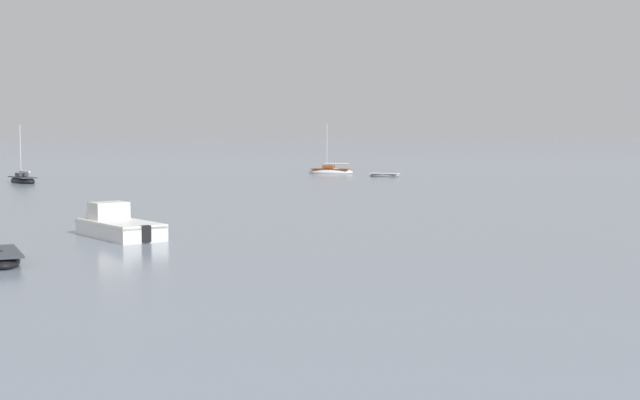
{
  "coord_description": "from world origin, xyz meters",
  "views": [
    {
      "loc": [
        -22.27,
        -0.51,
        4.18
      ],
      "look_at": [
        1.08,
        43.77,
        0.36
      ],
      "focal_mm": 50.04,
      "sensor_mm": 36.0,
      "label": 1
    }
  ],
  "objects_px": {
    "motorboat_moored_1": "(112,228)",
    "sailboat_moored_3": "(23,180)",
    "rowboat_moored_0": "(385,175)",
    "sailboat_moored_2": "(331,171)",
    "rowboat_moored_1": "(0,258)"
  },
  "relations": [
    {
      "from": "rowboat_moored_1",
      "to": "sailboat_moored_3",
      "type": "bearing_deg",
      "value": 172.98
    },
    {
      "from": "rowboat_moored_1",
      "to": "sailboat_moored_3",
      "type": "xyz_separation_m",
      "value": [
        8.4,
        46.64,
        0.07
      ]
    },
    {
      "from": "sailboat_moored_2",
      "to": "rowboat_moored_1",
      "type": "height_order",
      "value": "sailboat_moored_2"
    },
    {
      "from": "sailboat_moored_2",
      "to": "sailboat_moored_3",
      "type": "bearing_deg",
      "value": 50.94
    },
    {
      "from": "sailboat_moored_3",
      "to": "sailboat_moored_2",
      "type": "bearing_deg",
      "value": -93.79
    },
    {
      "from": "sailboat_moored_2",
      "to": "rowboat_moored_1",
      "type": "xyz_separation_m",
      "value": [
        -38.75,
        -49.24,
        -0.07
      ]
    },
    {
      "from": "sailboat_moored_2",
      "to": "rowboat_moored_0",
      "type": "bearing_deg",
      "value": 146.33
    },
    {
      "from": "motorboat_moored_1",
      "to": "rowboat_moored_1",
      "type": "distance_m",
      "value": 7.77
    },
    {
      "from": "rowboat_moored_0",
      "to": "sailboat_moored_2",
      "type": "height_order",
      "value": "sailboat_moored_2"
    },
    {
      "from": "sailboat_moored_3",
      "to": "rowboat_moored_0",
      "type": "bearing_deg",
      "value": -108.23
    },
    {
      "from": "sailboat_moored_2",
      "to": "rowboat_moored_1",
      "type": "bearing_deg",
      "value": 97.85
    },
    {
      "from": "rowboat_moored_0",
      "to": "rowboat_moored_1",
      "type": "relative_size",
      "value": 0.84
    },
    {
      "from": "rowboat_moored_1",
      "to": "sailboat_moored_3",
      "type": "relative_size",
      "value": 0.71
    },
    {
      "from": "motorboat_moored_1",
      "to": "sailboat_moored_3",
      "type": "relative_size",
      "value": 1.1
    },
    {
      "from": "rowboat_moored_0",
      "to": "sailboat_moored_2",
      "type": "relative_size",
      "value": 0.58
    }
  ]
}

